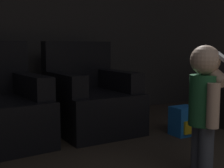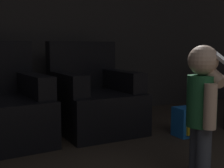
# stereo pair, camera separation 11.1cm
# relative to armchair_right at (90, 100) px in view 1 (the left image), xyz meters

# --- Properties ---
(wall_back) EXTENTS (8.40, 0.05, 2.60)m
(wall_back) POSITION_rel_armchair_right_xyz_m (-0.21, 0.78, 0.99)
(wall_back) COLOR #33302D
(wall_back) RESTS_ON ground_plane
(armchair_right) EXTENTS (0.77, 0.90, 0.91)m
(armchair_right) POSITION_rel_armchair_right_xyz_m (0.00, 0.00, 0.00)
(armchair_right) COLOR black
(armchair_right) RESTS_ON ground_plane
(person_toddler) EXTENTS (0.19, 0.34, 0.86)m
(person_toddler) POSITION_rel_armchair_right_xyz_m (0.12, -1.44, 0.20)
(person_toddler) COLOR #474C56
(person_toddler) RESTS_ON ground_plane
(toy_backpack) EXTENTS (0.23, 0.21, 0.28)m
(toy_backpack) POSITION_rel_armchair_right_xyz_m (0.69, -0.64, -0.17)
(toy_backpack) COLOR blue
(toy_backpack) RESTS_ON ground_plane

